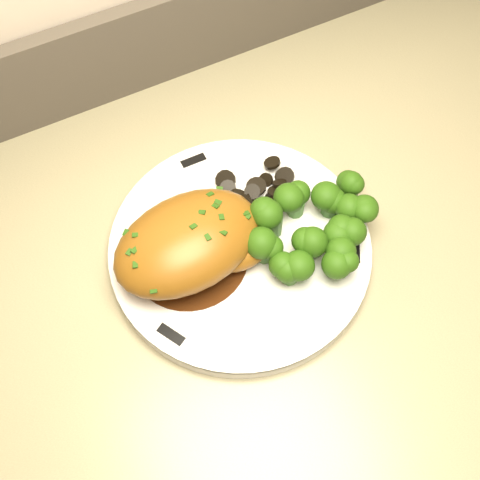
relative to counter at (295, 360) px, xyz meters
name	(u,v)px	position (x,y,z in m)	size (l,w,h in m)	color
counter	(295,360)	(0.00, 0.00, 0.00)	(1.89, 0.64, 0.94)	brown
plate	(240,249)	(-0.09, 0.04, 0.42)	(0.28, 0.28, 0.02)	white
rim_accent_0	(193,161)	(-0.08, 0.16, 0.43)	(0.03, 0.01, 0.00)	black
rim_accent_1	(171,335)	(-0.19, -0.02, 0.43)	(0.03, 0.01, 0.00)	black
rim_accent_2	(355,251)	(0.02, -0.03, 0.43)	(0.03, 0.01, 0.00)	black
gravy_pool	(189,256)	(-0.14, 0.05, 0.43)	(0.13, 0.13, 0.00)	#3A1B0A
chicken_breast	(193,243)	(-0.14, 0.05, 0.45)	(0.17, 0.12, 0.06)	#8D5718
mushroom_pile	(249,195)	(-0.05, 0.09, 0.43)	(0.09, 0.07, 0.03)	black
broccoli_florets	(316,226)	(-0.01, 0.01, 0.45)	(0.15, 0.11, 0.04)	#417130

